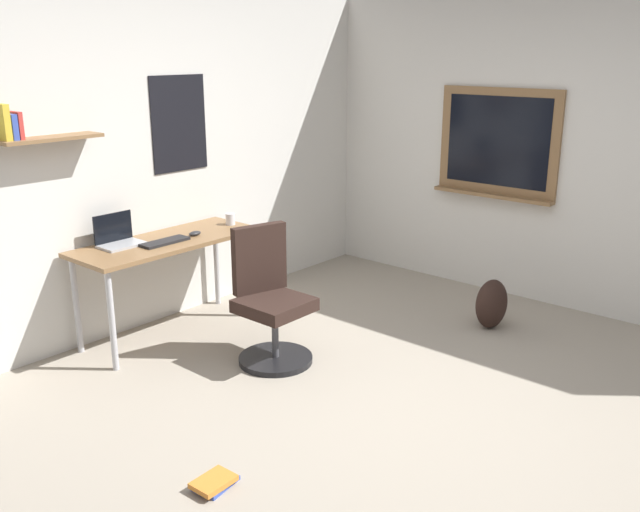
# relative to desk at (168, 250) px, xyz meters

# --- Properties ---
(ground_plane) EXTENTS (5.20, 5.20, 0.00)m
(ground_plane) POSITION_rel_desk_xyz_m (0.12, -2.09, -0.67)
(ground_plane) COLOR #9E9384
(ground_plane) RESTS_ON ground
(wall_back) EXTENTS (5.00, 0.30, 2.60)m
(wall_back) POSITION_rel_desk_xyz_m (0.12, 0.36, 0.63)
(wall_back) COLOR silver
(wall_back) RESTS_ON ground
(wall_right) EXTENTS (0.22, 5.00, 2.60)m
(wall_right) POSITION_rel_desk_xyz_m (2.57, -2.06, 0.63)
(wall_right) COLOR silver
(wall_right) RESTS_ON ground
(desk) EXTENTS (1.43, 0.56, 0.75)m
(desk) POSITION_rel_desk_xyz_m (0.00, 0.00, 0.00)
(desk) COLOR olive
(desk) RESTS_ON ground
(office_chair) EXTENTS (0.52, 0.54, 0.95)m
(office_chair) POSITION_rel_desk_xyz_m (0.17, -0.90, -0.26)
(office_chair) COLOR black
(office_chair) RESTS_ON ground
(laptop) EXTENTS (0.31, 0.21, 0.23)m
(laptop) POSITION_rel_desk_xyz_m (-0.32, 0.14, 0.14)
(laptop) COLOR #ADAFB5
(laptop) RESTS_ON desk
(keyboard) EXTENTS (0.37, 0.13, 0.02)m
(keyboard) POSITION_rel_desk_xyz_m (-0.07, -0.07, 0.09)
(keyboard) COLOR black
(keyboard) RESTS_ON desk
(computer_mouse) EXTENTS (0.10, 0.06, 0.03)m
(computer_mouse) POSITION_rel_desk_xyz_m (0.21, -0.07, 0.10)
(computer_mouse) COLOR #262628
(computer_mouse) RESTS_ON desk
(coffee_mug) EXTENTS (0.08, 0.08, 0.09)m
(coffee_mug) POSITION_rel_desk_xyz_m (0.62, -0.02, 0.13)
(coffee_mug) COLOR silver
(coffee_mug) RESTS_ON desk
(backpack) EXTENTS (0.32, 0.22, 0.39)m
(backpack) POSITION_rel_desk_xyz_m (1.71, -1.81, -0.47)
(backpack) COLOR black
(backpack) RESTS_ON ground
(book_stack_on_floor) EXTENTS (0.25, 0.18, 0.05)m
(book_stack_on_floor) POSITION_rel_desk_xyz_m (-1.09, -1.74, -0.64)
(book_stack_on_floor) COLOR #3851B2
(book_stack_on_floor) RESTS_ON ground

